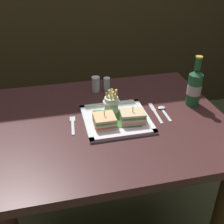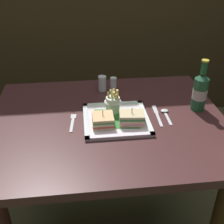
# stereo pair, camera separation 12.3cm
# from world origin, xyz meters

# --- Properties ---
(dining_table) EXTENTS (1.03, 0.83, 0.76)m
(dining_table) POSITION_xyz_m (0.00, 0.00, 0.58)
(dining_table) COLOR #422323
(dining_table) RESTS_ON ground_plane
(square_plate) EXTENTS (0.28, 0.28, 0.02)m
(square_plate) POSITION_xyz_m (0.03, -0.02, 0.76)
(square_plate) COLOR white
(square_plate) RESTS_ON dining_table
(sandwich_half_left) EXTENTS (0.09, 0.09, 0.07)m
(sandwich_half_left) POSITION_xyz_m (-0.03, -0.06, 0.79)
(sandwich_half_left) COLOR #D3B38A
(sandwich_half_left) RESTS_ON square_plate
(sandwich_half_right) EXTENTS (0.11, 0.08, 0.07)m
(sandwich_half_right) POSITION_xyz_m (0.09, -0.06, 0.79)
(sandwich_half_right) COLOR #E3B88B
(sandwich_half_right) RESTS_ON square_plate
(fries_cup) EXTENTS (0.08, 0.08, 0.11)m
(fries_cup) POSITION_xyz_m (0.03, 0.04, 0.82)
(fries_cup) COLOR white
(fries_cup) RESTS_ON square_plate
(beer_bottle) EXTENTS (0.07, 0.07, 0.24)m
(beer_bottle) POSITION_xyz_m (0.42, 0.04, 0.85)
(beer_bottle) COLOR #246437
(beer_bottle) RESTS_ON dining_table
(fork) EXTENTS (0.03, 0.14, 0.00)m
(fork) POSITION_xyz_m (-0.15, -0.01, 0.76)
(fork) COLOR silver
(fork) RESTS_ON dining_table
(knife) EXTENTS (0.02, 0.18, 0.00)m
(knife) POSITION_xyz_m (0.22, 0.01, 0.76)
(knife) COLOR silver
(knife) RESTS_ON dining_table
(spoon) EXTENTS (0.04, 0.13, 0.01)m
(spoon) POSITION_xyz_m (0.26, 0.02, 0.76)
(spoon) COLOR silver
(spoon) RESTS_ON dining_table
(salt_shaker) EXTENTS (0.04, 0.04, 0.08)m
(salt_shaker) POSITION_xyz_m (0.00, 0.28, 0.79)
(salt_shaker) COLOR silver
(salt_shaker) RESTS_ON dining_table
(pepper_shaker) EXTENTS (0.03, 0.03, 0.07)m
(pepper_shaker) POSITION_xyz_m (0.06, 0.28, 0.79)
(pepper_shaker) COLOR silver
(pepper_shaker) RESTS_ON dining_table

